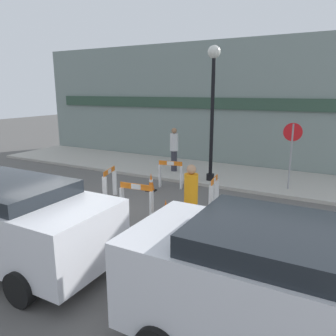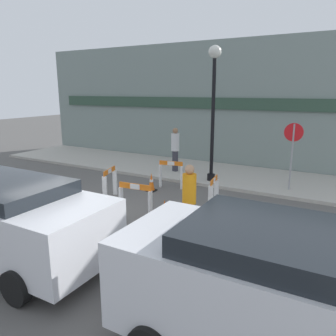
% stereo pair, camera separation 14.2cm
% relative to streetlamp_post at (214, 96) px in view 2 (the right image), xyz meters
% --- Properties ---
extents(ground_plane, '(60.00, 60.00, 0.00)m').
position_rel_streetlamp_post_xyz_m(ground_plane, '(-1.93, -5.05, -3.19)').
color(ground_plane, '#565451').
extents(sidewalk_slab, '(18.00, 3.58, 0.12)m').
position_rel_streetlamp_post_xyz_m(sidewalk_slab, '(-1.93, 1.24, -3.13)').
color(sidewalk_slab, '#ADA89E').
rests_on(sidewalk_slab, ground_plane).
extents(storefront_facade, '(18.00, 0.22, 5.50)m').
position_rel_streetlamp_post_xyz_m(storefront_facade, '(-1.93, 3.10, -0.43)').
color(storefront_facade, gray).
rests_on(storefront_facade, ground_plane).
extents(streetlamp_post, '(0.44, 0.44, 4.74)m').
position_rel_streetlamp_post_xyz_m(streetlamp_post, '(0.00, 0.00, 0.00)').
color(streetlamp_post, black).
rests_on(streetlamp_post, sidewalk_slab).
extents(stop_sign, '(0.60, 0.10, 2.23)m').
position_rel_streetlamp_post_xyz_m(stop_sign, '(2.72, 0.23, -1.58)').
color(stop_sign, gray).
rests_on(stop_sign, sidewalk_slab).
extents(barricade_0, '(0.86, 0.29, 0.96)m').
position_rel_streetlamp_post_xyz_m(barricade_0, '(-1.02, -1.23, -2.66)').
color(barricade_0, white).
rests_on(barricade_0, ground_plane).
extents(barricade_1, '(0.38, 0.88, 0.98)m').
position_rel_streetlamp_post_xyz_m(barricade_1, '(-2.13, -3.21, -2.65)').
color(barricade_1, white).
rests_on(barricade_1, ground_plane).
extents(barricade_2, '(0.93, 0.21, 1.06)m').
position_rel_streetlamp_post_xyz_m(barricade_2, '(-0.29, -4.44, -2.60)').
color(barricade_2, white).
rests_on(barricade_2, ground_plane).
extents(barricade_3, '(0.24, 0.78, 0.96)m').
position_rel_streetlamp_post_xyz_m(barricade_3, '(1.10, -2.53, -2.67)').
color(barricade_3, white).
rests_on(barricade_3, ground_plane).
extents(traffic_cone_0, '(0.30, 0.30, 0.66)m').
position_rel_streetlamp_post_xyz_m(traffic_cone_0, '(0.39, -4.12, -2.87)').
color(traffic_cone_0, black).
rests_on(traffic_cone_0, ground_plane).
extents(traffic_cone_1, '(0.30, 0.30, 0.63)m').
position_rel_streetlamp_post_xyz_m(traffic_cone_1, '(-1.42, -1.89, -2.88)').
color(traffic_cone_1, black).
rests_on(traffic_cone_1, ground_plane).
extents(traffic_cone_2, '(0.30, 0.30, 0.68)m').
position_rel_streetlamp_post_xyz_m(traffic_cone_2, '(-0.48, -0.76, -2.86)').
color(traffic_cone_2, black).
rests_on(traffic_cone_2, ground_plane).
extents(person_worker, '(0.45, 0.45, 1.75)m').
position_rel_streetlamp_post_xyz_m(person_worker, '(1.27, -4.52, -2.23)').
color(person_worker, '#33333D').
rests_on(person_worker, ground_plane).
extents(person_pedestrian, '(0.39, 0.39, 1.78)m').
position_rel_streetlamp_post_xyz_m(person_pedestrian, '(-1.84, 0.63, -2.11)').
color(person_pedestrian, '#33333D').
rests_on(person_pedestrian, sidewalk_slab).
extents(parked_car_1, '(4.57, 2.00, 1.66)m').
position_rel_streetlamp_post_xyz_m(parked_car_1, '(-1.47, -7.22, -2.24)').
color(parked_car_1, silver).
rests_on(parked_car_1, ground_plane).
extents(parked_car_2, '(3.94, 2.02, 1.79)m').
position_rel_streetlamp_post_xyz_m(parked_car_2, '(3.71, -7.22, -2.18)').
color(parked_car_2, silver).
rests_on(parked_car_2, ground_plane).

